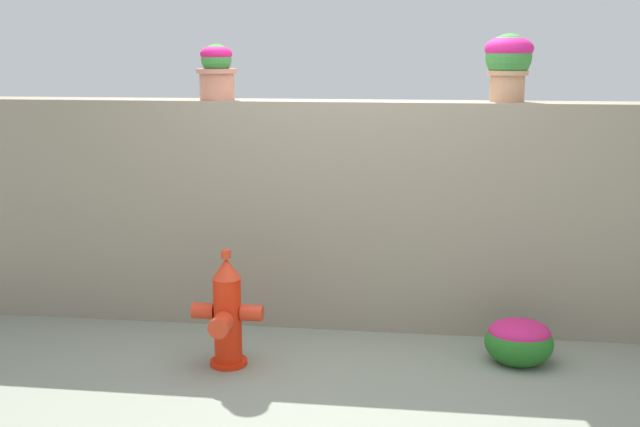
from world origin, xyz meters
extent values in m
plane|color=gray|center=(0.00, 0.00, 0.00)|extent=(24.00, 24.00, 0.00)
cube|color=gray|center=(0.00, 1.06, 0.79)|extent=(6.71, 0.34, 1.59)
cylinder|color=#C0735D|center=(-0.95, 1.04, 1.69)|extent=(0.24, 0.24, 0.21)
cylinder|color=#C0735D|center=(-0.95, 1.04, 1.79)|extent=(0.28, 0.28, 0.03)
sphere|color=#367D35|center=(-0.95, 1.04, 1.86)|extent=(0.21, 0.21, 0.21)
ellipsoid|color=#D01666|center=(-0.95, 1.04, 1.90)|extent=(0.22, 0.22, 0.12)
cylinder|color=tan|center=(1.02, 1.08, 1.69)|extent=(0.23, 0.23, 0.20)
cylinder|color=tan|center=(1.02, 1.08, 1.78)|extent=(0.27, 0.27, 0.03)
sphere|color=#357B34|center=(1.02, 1.08, 1.88)|extent=(0.30, 0.30, 0.30)
ellipsoid|color=#C61A70|center=(1.02, 1.08, 1.93)|extent=(0.32, 0.32, 0.17)
cylinder|color=red|center=(-0.70, 0.19, 0.01)|extent=(0.23, 0.23, 0.03)
cylinder|color=red|center=(-0.70, 0.19, 0.28)|extent=(0.17, 0.17, 0.56)
cone|color=red|center=(-0.70, 0.19, 0.62)|extent=(0.18, 0.18, 0.13)
cylinder|color=red|center=(-0.70, 0.19, 0.71)|extent=(0.06, 0.06, 0.05)
cylinder|color=red|center=(-0.85, 0.19, 0.34)|extent=(0.13, 0.10, 0.10)
cylinder|color=red|center=(-0.54, 0.19, 0.34)|extent=(0.13, 0.10, 0.10)
cylinder|color=red|center=(-0.70, 0.03, 0.32)|extent=(0.12, 0.15, 0.12)
ellipsoid|color=#246C22|center=(1.10, 0.46, 0.13)|extent=(0.42, 0.38, 0.29)
ellipsoid|color=#BF2065|center=(1.10, 0.46, 0.20)|extent=(0.38, 0.34, 0.16)
camera|label=1|loc=(0.47, -4.23, 1.91)|focal=43.42mm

